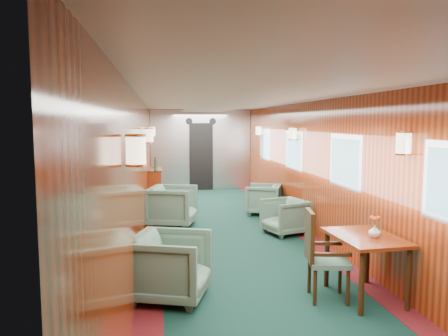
# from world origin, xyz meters

# --- Properties ---
(room) EXTENTS (12.00, 12.10, 2.40)m
(room) POSITION_xyz_m (0.00, 0.00, 1.63)
(room) COLOR black
(room) RESTS_ON ground
(bulkhead) EXTENTS (2.98, 0.17, 2.39)m
(bulkhead) POSITION_xyz_m (0.00, 5.91, 1.18)
(bulkhead) COLOR silver
(bulkhead) RESTS_ON ground
(windows_right) EXTENTS (0.02, 8.60, 0.80)m
(windows_right) POSITION_xyz_m (1.49, 0.25, 1.45)
(windows_right) COLOR #AFB2B6
(windows_right) RESTS_ON ground
(wall_sconces) EXTENTS (2.97, 7.97, 0.25)m
(wall_sconces) POSITION_xyz_m (0.00, 0.57, 1.79)
(wall_sconces) COLOR beige
(wall_sconces) RESTS_ON ground
(dining_table) EXTENTS (0.74, 1.02, 0.73)m
(dining_table) POSITION_xyz_m (1.11, -2.50, 0.62)
(dining_table) COLOR maroon
(dining_table) RESTS_ON ground
(side_chair) EXTENTS (0.53, 0.55, 1.03)m
(side_chair) POSITION_xyz_m (0.58, -2.45, 0.56)
(side_chair) COLOR #1B4135
(side_chair) RESTS_ON ground
(credenza) EXTENTS (0.32, 1.01, 1.18)m
(credenza) POSITION_xyz_m (-1.34, 3.50, 0.46)
(credenza) COLOR maroon
(credenza) RESTS_ON ground
(flower_vase) EXTENTS (0.16, 0.16, 0.14)m
(flower_vase) POSITION_xyz_m (1.17, -2.57, 0.80)
(flower_vase) COLOR beige
(flower_vase) RESTS_ON dining_table
(armchair_left_near) EXTENTS (1.05, 1.04, 0.76)m
(armchair_left_near) POSITION_xyz_m (-1.11, -2.19, 0.38)
(armchair_left_near) COLOR #1B4135
(armchair_left_near) RESTS_ON ground
(armchair_left_far) EXTENTS (1.07, 1.05, 0.79)m
(armchair_left_far) POSITION_xyz_m (-0.98, 1.36, 0.40)
(armchair_left_far) COLOR #1B4135
(armchair_left_far) RESTS_ON ground
(armchair_right_near) EXTENTS (0.88, 0.86, 0.64)m
(armchair_right_near) POSITION_xyz_m (1.02, 0.45, 0.32)
(armchair_right_near) COLOR #1B4135
(armchair_right_near) RESTS_ON ground
(armchair_right_far) EXTENTS (0.94, 0.93, 0.66)m
(armchair_right_far) POSITION_xyz_m (1.03, 2.20, 0.33)
(armchair_right_far) COLOR #1B4135
(armchair_right_far) RESTS_ON ground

